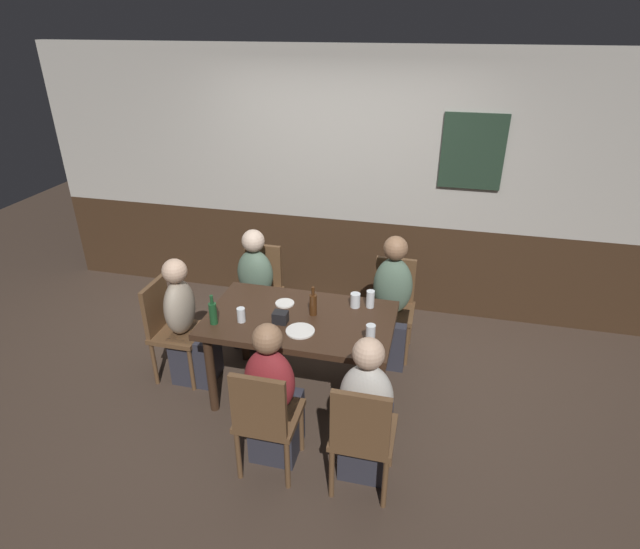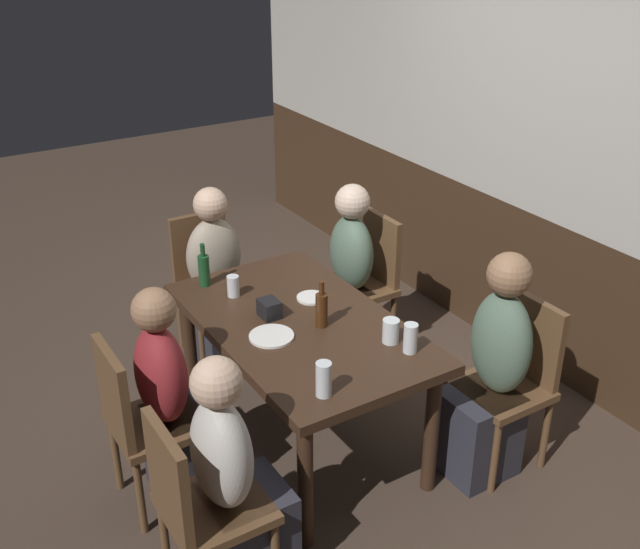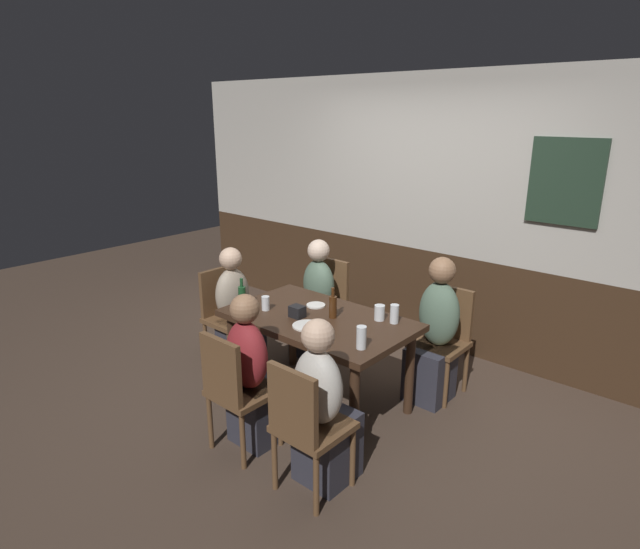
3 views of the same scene
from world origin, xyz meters
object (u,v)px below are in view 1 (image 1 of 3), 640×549
(person_head_west, at_px, (188,330))
(beer_glass_half, at_px, (370,336))
(chair_head_west, at_px, (170,325))
(person_left_far, at_px, (255,296))
(person_right_near, at_px, (366,418))
(beer_bottle_brown, at_px, (313,304))
(dining_table, at_px, (300,327))
(beer_bottle_green, at_px, (213,313))
(chair_right_far, at_px, (393,301))
(person_right_far, at_px, (391,310))
(plate_white_small, at_px, (285,303))
(chair_right_near, at_px, (362,433))
(chair_mid_near, at_px, (265,416))
(chair_left_far, at_px, (261,286))
(pint_glass_amber, at_px, (370,300))
(condiment_caddy, at_px, (280,317))
(pint_glass_stout, at_px, (355,301))
(person_mid_near, at_px, (273,402))
(plate_white_large, at_px, (300,331))
(beer_glass_tall, at_px, (241,316))

(person_head_west, height_order, beer_glass_half, person_head_west)
(chair_head_west, distance_m, person_left_far, 0.85)
(person_right_near, height_order, beer_bottle_brown, person_right_near)
(dining_table, distance_m, beer_bottle_green, 0.68)
(chair_right_far, relative_size, person_right_far, 0.75)
(plate_white_small, bearing_deg, chair_right_near, -51.32)
(chair_right_near, distance_m, chair_mid_near, 0.64)
(chair_left_far, distance_m, person_head_west, 0.91)
(chair_mid_near, relative_size, beer_glass_half, 5.62)
(chair_head_west, relative_size, chair_left_far, 1.00)
(beer_glass_half, bearing_deg, plate_white_small, 152.28)
(chair_mid_near, bearing_deg, pint_glass_amber, 66.04)
(chair_right_near, xyz_separation_m, plate_white_small, (-0.81, 1.01, 0.25))
(person_right_far, xyz_separation_m, condiment_caddy, (-0.76, -0.79, 0.28))
(pint_glass_stout, xyz_separation_m, beer_bottle_green, (-0.99, -0.50, 0.04))
(chair_mid_near, bearing_deg, pint_glass_stout, 70.78)
(chair_right_far, bearing_deg, person_mid_near, -112.64)
(person_left_far, xyz_separation_m, beer_bottle_green, (0.03, -0.92, 0.36))
(pint_glass_amber, height_order, beer_bottle_brown, beer_bottle_brown)
(dining_table, bearing_deg, person_left_far, 133.05)
(plate_white_large, bearing_deg, beer_glass_half, -3.96)
(chair_mid_near, bearing_deg, chair_right_far, 69.36)
(chair_left_far, xyz_separation_m, person_right_near, (1.27, -1.52, -0.03))
(person_mid_near, relative_size, beer_glass_half, 7.13)
(chair_right_far, xyz_separation_m, beer_glass_tall, (-1.05, -1.00, 0.29))
(dining_table, distance_m, person_right_far, 0.94)
(person_right_near, bearing_deg, person_head_west, 157.10)
(condiment_caddy, bearing_deg, person_right_near, -37.13)
(beer_bottle_brown, height_order, condiment_caddy, beer_bottle_brown)
(beer_glass_half, height_order, condiment_caddy, beer_glass_half)
(chair_left_far, height_order, person_head_west, person_head_west)
(chair_left_far, relative_size, beer_glass_tall, 7.76)
(dining_table, relative_size, chair_right_far, 1.64)
(chair_left_far, bearing_deg, plate_white_large, -56.24)
(dining_table, relative_size, person_right_near, 1.29)
(beer_glass_half, bearing_deg, chair_right_near, -84.84)
(beer_bottle_brown, relative_size, plate_white_small, 1.57)
(person_right_near, relative_size, beer_bottle_green, 4.62)
(dining_table, height_order, beer_glass_tall, beer_glass_tall)
(chair_left_far, height_order, beer_glass_half, beer_glass_half)
(chair_right_near, relative_size, chair_right_far, 1.00)
(person_mid_near, height_order, person_right_far, person_right_far)
(chair_left_far, bearing_deg, beer_glass_half, -41.43)
(dining_table, bearing_deg, beer_glass_tall, -158.65)
(chair_head_west, xyz_separation_m, beer_bottle_green, (0.53, -0.24, 0.34))
(condiment_caddy, bearing_deg, person_right_far, 46.19)
(chair_head_west, relative_size, chair_right_far, 1.00)
(person_left_far, xyz_separation_m, plate_white_small, (0.46, -0.51, 0.27))
(beer_glass_half, bearing_deg, condiment_caddy, 170.11)
(chair_right_far, relative_size, beer_bottle_brown, 3.66)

